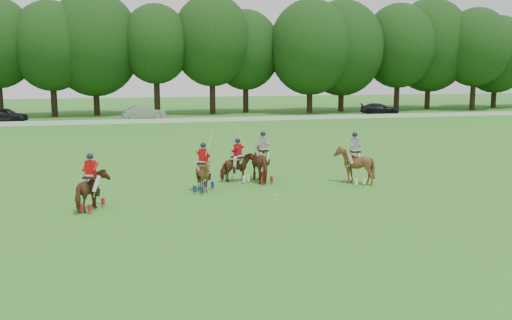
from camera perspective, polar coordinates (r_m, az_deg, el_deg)
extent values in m
plane|color=#2C7521|center=(21.60, -0.34, -5.51)|extent=(180.00, 180.00, 0.00)
cylinder|color=black|center=(70.43, -24.26, 5.93)|extent=(0.70, 0.70, 4.98)
cylinder|color=black|center=(69.21, -19.56, 6.03)|extent=(0.70, 0.70, 4.64)
ellipsoid|color=black|center=(69.19, -19.82, 10.68)|extent=(8.80, 8.80, 10.13)
cylinder|color=black|center=(69.95, -15.67, 6.11)|extent=(0.70, 0.70, 4.31)
ellipsoid|color=black|center=(69.92, -15.89, 11.15)|extent=(10.67, 10.67, 12.27)
cylinder|color=black|center=(68.55, -9.87, 6.64)|extent=(0.70, 0.70, 5.24)
ellipsoid|color=black|center=(68.55, -10.00, 11.36)|extent=(8.06, 8.06, 9.26)
cylinder|color=black|center=(69.58, -4.37, 6.76)|extent=(0.70, 0.70, 5.19)
ellipsoid|color=black|center=(69.60, -4.43, 11.83)|extent=(9.50, 9.50, 10.92)
cylinder|color=black|center=(71.81, -1.04, 6.58)|extent=(0.70, 0.70, 4.48)
ellipsoid|color=black|center=(71.77, -1.05, 10.95)|extent=(8.60, 8.60, 9.89)
cylinder|color=black|center=(71.19, 5.38, 6.41)|extent=(0.70, 0.70, 4.21)
ellipsoid|color=black|center=(71.16, 5.46, 11.16)|extent=(10.11, 10.11, 11.63)
cylinder|color=black|center=(74.12, 8.50, 6.40)|extent=(0.70, 0.70, 4.07)
ellipsoid|color=black|center=(74.08, 8.61, 11.01)|extent=(10.46, 10.46, 12.03)
cylinder|color=black|center=(77.64, 13.90, 6.63)|extent=(0.70, 0.70, 4.79)
ellipsoid|color=black|center=(77.63, 14.07, 11.02)|extent=(9.47, 9.47, 10.89)
cylinder|color=black|center=(81.64, 16.79, 6.49)|extent=(0.70, 0.70, 4.44)
ellipsoid|color=black|center=(81.63, 16.99, 10.90)|extent=(10.84, 10.84, 12.47)
cylinder|color=black|center=(81.55, 20.87, 6.43)|extent=(0.70, 0.70, 4.86)
ellipsoid|color=black|center=(81.54, 21.10, 10.49)|extent=(8.94, 8.94, 10.28)
cylinder|color=black|center=(87.16, 22.69, 6.14)|extent=(0.70, 0.70, 3.90)
ellipsoid|color=black|center=(87.11, 22.91, 9.71)|extent=(9.29, 9.29, 10.68)
cube|color=white|center=(58.76, -9.07, 3.92)|extent=(120.00, 0.10, 0.44)
imported|color=black|center=(63.95, -23.81, 4.16)|extent=(4.72, 2.60, 1.52)
imported|color=#A5A4AA|center=(63.07, -11.14, 4.69)|extent=(4.71, 2.36, 1.48)
imported|color=black|center=(70.11, 12.24, 5.02)|extent=(4.94, 3.20, 1.33)
imported|color=#4E2D14|center=(23.05, -16.13, -3.00)|extent=(1.50, 1.98, 1.53)
cube|color=black|center=(22.94, -16.19, -1.63)|extent=(0.63, 0.69, 0.08)
cylinder|color=tan|center=(23.10, -16.85, -1.79)|extent=(0.12, 0.20, 1.29)
imported|color=#4E2D14|center=(27.71, -1.83, -0.76)|extent=(1.83, 1.80, 1.40)
cube|color=black|center=(27.63, -1.83, 0.28)|extent=(0.69, 0.71, 0.08)
cylinder|color=tan|center=(27.73, -1.45, 2.24)|extent=(0.50, 0.62, 1.08)
imported|color=#4E2D14|center=(25.60, -5.26, -1.52)|extent=(1.76, 1.80, 1.50)
cube|color=black|center=(25.50, -5.28, -0.31)|extent=(0.68, 0.71, 0.08)
cylinder|color=tan|center=(25.24, -4.69, 1.71)|extent=(0.46, 0.65, 1.08)
imported|color=#4E2D14|center=(27.73, 0.69, -0.36)|extent=(1.14, 2.18, 1.78)
cube|color=black|center=(27.63, 0.70, 0.98)|extent=(0.49, 0.60, 0.08)
cylinder|color=tan|center=(27.54, 0.11, 0.79)|extent=(0.05, 0.21, 1.29)
imported|color=#4E2D14|center=(27.68, 9.77, -0.50)|extent=(1.56, 1.73, 1.79)
cube|color=black|center=(27.58, 9.81, 0.85)|extent=(0.48, 0.59, 0.08)
cylinder|color=tan|center=(27.45, 9.25, 0.66)|extent=(0.05, 0.21, 1.29)
sphere|color=white|center=(24.77, 1.90, -3.50)|extent=(0.09, 0.09, 0.09)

